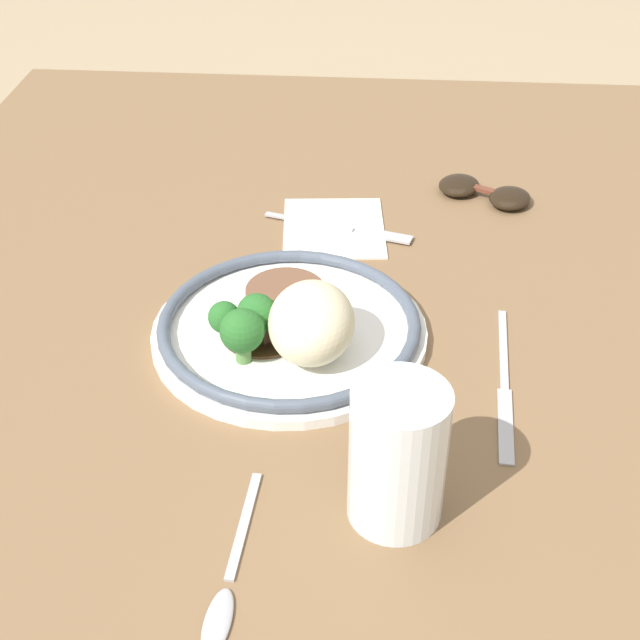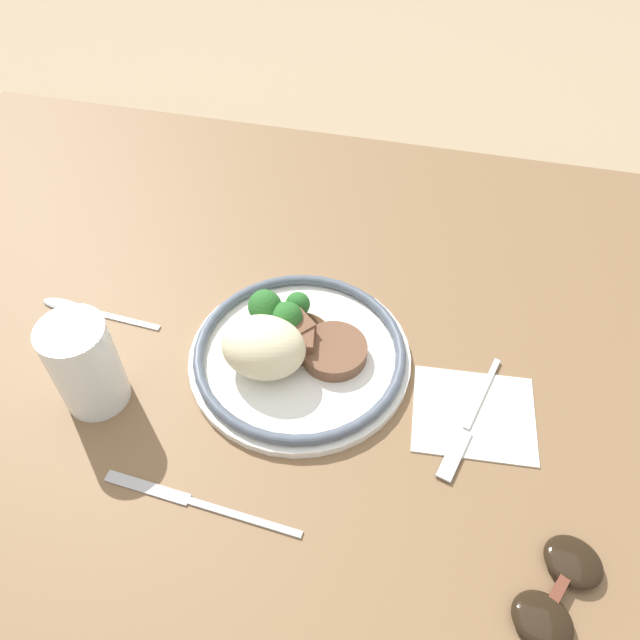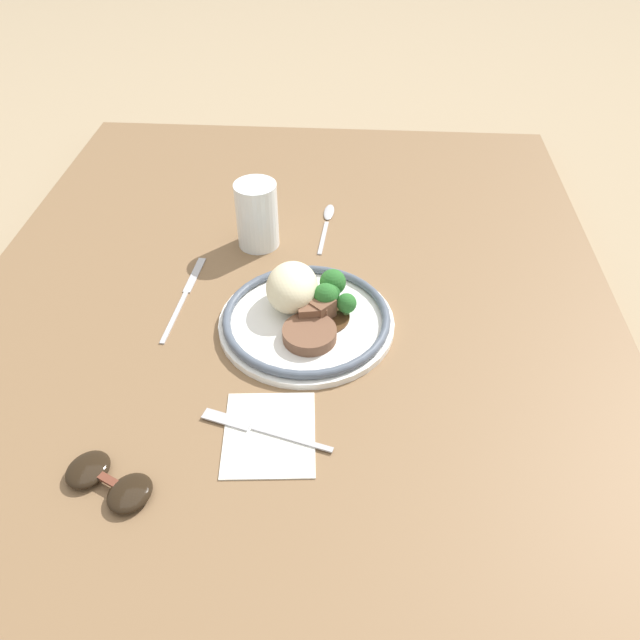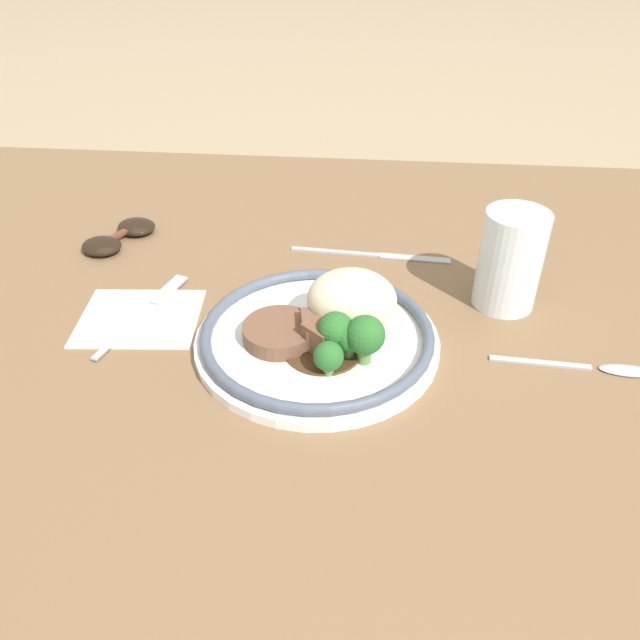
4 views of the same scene
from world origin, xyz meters
name	(u,v)px [view 2 (image 2 of 4)]	position (x,y,z in m)	size (l,w,h in m)	color
ground_plane	(288,395)	(0.00, 0.00, 0.00)	(8.00, 8.00, 0.00)	#998466
dining_table	(287,387)	(0.00, 0.00, 0.02)	(1.30, 0.98, 0.03)	brown
napkin	(474,415)	(-0.21, 0.00, 0.03)	(0.14, 0.12, 0.00)	silver
plate	(292,348)	(0.00, -0.03, 0.05)	(0.25, 0.25, 0.07)	white
juice_glass	(87,369)	(0.19, 0.07, 0.08)	(0.07, 0.07, 0.11)	orange
fork	(467,427)	(-0.20, 0.02, 0.04)	(0.06, 0.16, 0.00)	#ADADB2
knife	(195,502)	(0.05, 0.16, 0.03)	(0.21, 0.02, 0.00)	#ADADB2
spoon	(77,308)	(0.28, -0.04, 0.03)	(0.16, 0.02, 0.01)	#ADADB2
sunglasses	(558,590)	(-0.29, 0.17, 0.04)	(0.09, 0.12, 0.02)	black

